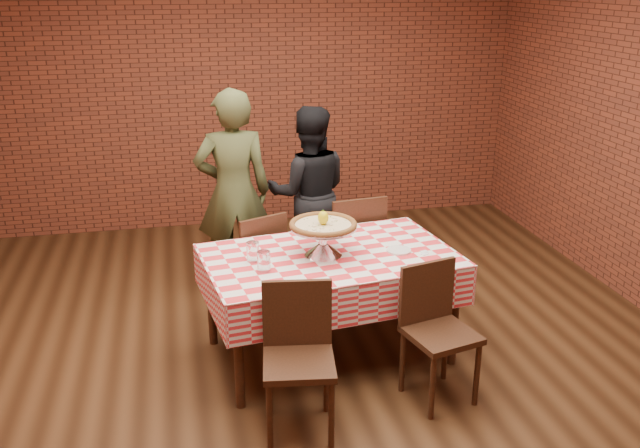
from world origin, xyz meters
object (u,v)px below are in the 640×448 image
(chair_near_left, at_px, (299,364))
(diner_olive, at_px, (233,193))
(table, at_px, (329,305))
(pizza_stand, at_px, (323,240))
(pizza, at_px, (323,225))
(water_glass_left, at_px, (264,261))
(chair_far_right, at_px, (350,246))
(water_glass_right, at_px, (253,252))
(chair_near_right, at_px, (441,337))
(condiment_caddy, at_px, (323,229))
(diner_black, at_px, (309,193))
(chair_far_left, at_px, (253,264))

(chair_near_left, distance_m, diner_olive, 2.09)
(table, xyz_separation_m, pizza_stand, (-0.04, 0.01, 0.49))
(pizza_stand, relative_size, pizza, 1.01)
(table, xyz_separation_m, water_glass_left, (-0.47, -0.18, 0.45))
(chair_near_left, height_order, chair_far_right, chair_far_right)
(diner_olive, bearing_deg, water_glass_left, 92.22)
(chair_near_left, bearing_deg, diner_olive, 102.54)
(water_glass_right, xyz_separation_m, chair_far_right, (0.87, 0.83, -0.36))
(water_glass_right, distance_m, chair_far_right, 1.26)
(water_glass_left, distance_m, chair_far_right, 1.35)
(table, height_order, water_glass_right, water_glass_right)
(chair_near_left, xyz_separation_m, chair_near_right, (0.92, 0.14, -0.01))
(pizza, bearing_deg, condiment_caddy, 77.96)
(pizza_stand, xyz_separation_m, chair_near_right, (0.60, -0.69, -0.43))
(pizza, xyz_separation_m, diner_black, (0.17, 1.39, -0.21))
(pizza_stand, distance_m, pizza, 0.11)
(chair_far_right, bearing_deg, diner_olive, -30.96)
(condiment_caddy, relative_size, chair_near_left, 0.15)
(pizza_stand, relative_size, water_glass_left, 3.45)
(pizza_stand, xyz_separation_m, chair_near_left, (-0.32, -0.83, -0.42))
(chair_near_right, relative_size, diner_olive, 0.51)
(table, relative_size, pizza_stand, 3.60)
(chair_far_left, bearing_deg, chair_near_right, 103.66)
(water_glass_right, relative_size, chair_near_left, 0.15)
(table, distance_m, condiment_caddy, 0.55)
(chair_far_left, distance_m, chair_far_right, 0.81)
(pizza, height_order, chair_far_right, pizza)
(table, bearing_deg, chair_far_left, 122.45)
(water_glass_left, bearing_deg, table, 20.74)
(condiment_caddy, bearing_deg, pizza_stand, -123.68)
(chair_near_left, height_order, chair_far_left, chair_near_left)
(pizza_stand, bearing_deg, condiment_caddy, 77.96)
(pizza_stand, bearing_deg, water_glass_left, -156.34)
(water_glass_left, height_order, condiment_caddy, water_glass_left)
(chair_far_left, height_order, diner_olive, diner_olive)
(pizza, distance_m, condiment_caddy, 0.36)
(pizza, bearing_deg, chair_far_right, 64.03)
(chair_near_right, height_order, diner_olive, diner_olive)
(pizza, distance_m, chair_near_right, 1.06)
(pizza, relative_size, chair_far_left, 0.52)
(table, xyz_separation_m, chair_near_left, (-0.37, -0.82, 0.07))
(water_glass_right, bearing_deg, pizza_stand, 1.65)
(water_glass_left, distance_m, chair_far_left, 0.96)
(condiment_caddy, xyz_separation_m, chair_near_right, (0.53, -1.01, -0.39))
(chair_near_left, height_order, diner_black, diner_black)
(chair_near_right, bearing_deg, pizza, 116.91)
(pizza, relative_size, condiment_caddy, 3.50)
(pizza_stand, distance_m, water_glass_left, 0.47)
(pizza, bearing_deg, diner_olive, 111.97)
(diner_olive, bearing_deg, pizza_stand, 111.66)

